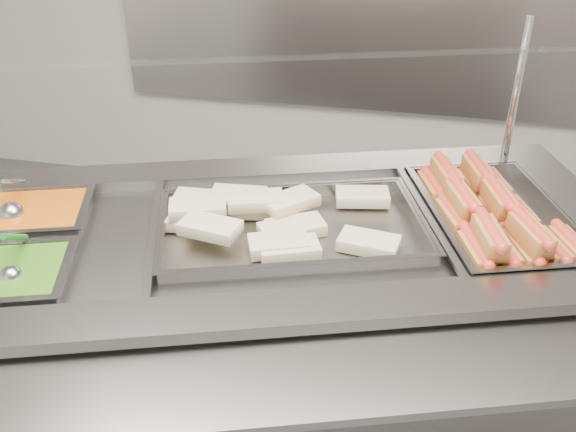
% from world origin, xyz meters
% --- Properties ---
extents(back_panel, '(3.00, 0.04, 1.20)m').
position_xyz_m(back_panel, '(0.00, 2.45, 1.20)').
color(back_panel, '#99948F').
rests_on(back_panel, ground).
extents(steam_counter, '(2.25, 1.53, 0.99)m').
position_xyz_m(steam_counter, '(-0.14, 0.43, 0.49)').
color(steam_counter, slate).
rests_on(steam_counter, ground).
extents(tray_rail, '(1.96, 1.00, 0.06)m').
position_xyz_m(tray_rail, '(0.05, -0.10, 0.93)').
color(tray_rail, gray).
rests_on(tray_rail, steam_counter).
extents(sneeze_guard, '(1.82, 0.89, 0.48)m').
position_xyz_m(sneeze_guard, '(-0.21, 0.66, 1.39)').
color(sneeze_guard, silver).
rests_on(sneeze_guard, steam_counter).
extents(pan_hotdogs, '(0.55, 0.69, 0.11)m').
position_xyz_m(pan_hotdogs, '(0.51, 0.66, 0.94)').
color(pan_hotdogs, gray).
rests_on(pan_hotdogs, steam_counter).
extents(pan_wraps, '(0.85, 0.66, 0.08)m').
position_xyz_m(pan_wraps, '(-0.07, 0.46, 0.96)').
color(pan_wraps, gray).
rests_on(pan_wraps, steam_counter).
extents(pan_beans, '(0.40, 0.36, 0.11)m').
position_xyz_m(pan_beans, '(-0.86, 0.36, 0.94)').
color(pan_beans, gray).
rests_on(pan_beans, steam_counter).
extents(pan_peas, '(0.40, 0.36, 0.11)m').
position_xyz_m(pan_peas, '(-0.76, 0.05, 0.94)').
color(pan_peas, gray).
rests_on(pan_peas, steam_counter).
extents(hotdogs_in_buns, '(0.50, 0.61, 0.13)m').
position_xyz_m(hotdogs_in_buns, '(0.49, 0.64, 0.99)').
color(hotdogs_in_buns, '#93631E').
rests_on(hotdogs_in_buns, pan_hotdogs).
extents(tortilla_wraps, '(0.69, 0.47, 0.08)m').
position_xyz_m(tortilla_wraps, '(-0.15, 0.46, 0.99)').
color(tortilla_wraps, tan).
rests_on(tortilla_wraps, pan_wraps).
extents(ladle, '(0.10, 0.21, 0.15)m').
position_xyz_m(ladle, '(-0.90, 0.33, 1.00)').
color(ladle, '#BCBDC2').
rests_on(ladle, pan_beans).
extents(serving_spoon, '(0.09, 0.19, 0.15)m').
position_xyz_m(serving_spoon, '(-0.72, 0.06, 1.00)').
color(serving_spoon, '#BCBDC2').
rests_on(serving_spoon, pan_peas).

